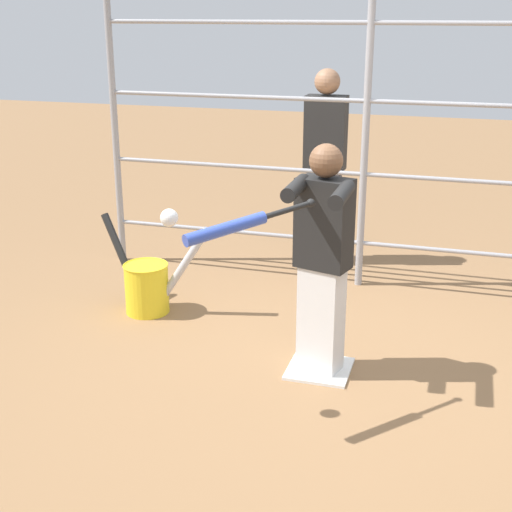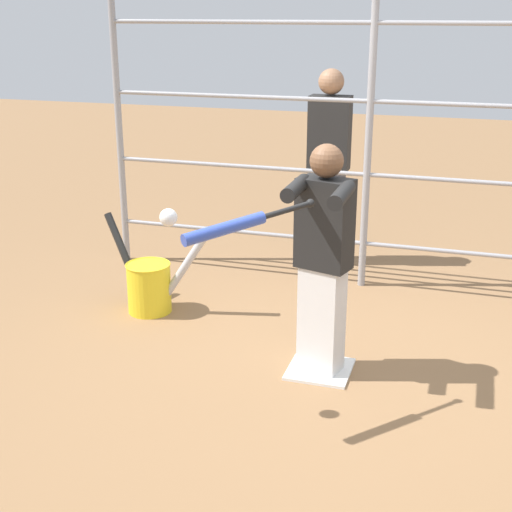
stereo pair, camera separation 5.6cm
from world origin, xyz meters
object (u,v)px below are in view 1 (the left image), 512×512
baseball_bat_swinging (237,225)px  bystander_behind_fence (325,164)px  batter (323,255)px  softball_in_flight (169,218)px  bat_bucket (147,285)px

baseball_bat_swinging → bystander_behind_fence: bystander_behind_fence is taller
batter → softball_in_flight: (0.68, 0.75, 0.39)m
baseball_bat_swinging → bystander_behind_fence: (0.12, -2.88, -0.27)m
baseball_bat_swinging → softball_in_flight: 0.38m
softball_in_flight → bat_bucket: size_ratio=0.10×
batter → softball_in_flight: batter is taller
batter → bat_bucket: size_ratio=1.50×
bat_bucket → batter: bearing=158.7°
bat_bucket → softball_in_flight: bearing=121.0°
bat_bucket → bystander_behind_fence: bystander_behind_fence is taller
batter → bystander_behind_fence: (0.42, -2.13, 0.11)m
baseball_bat_swinging → softball_in_flight: size_ratio=6.79×
batter → baseball_bat_swinging: 0.89m
batter → baseball_bat_swinging: (0.30, 0.75, 0.38)m
baseball_bat_swinging → bystander_behind_fence: 2.90m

